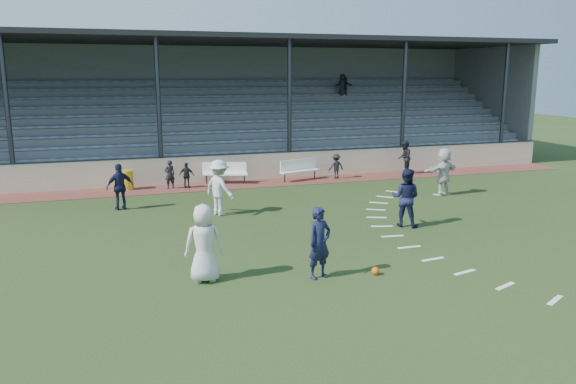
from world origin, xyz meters
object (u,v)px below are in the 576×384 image
Objects in this scene: bench_right at (299,168)px; football at (375,271)px; bench_left at (225,171)px; player_white_lead at (204,243)px; trash_bin at (127,180)px; official at (404,158)px; player_navy_lead at (319,243)px.

bench_right is 12.61m from football.
player_white_lead is at bearing -86.22° from bench_left.
football is at bearing -116.61° from bench_right.
player_white_lead is at bearing -135.11° from bench_right.
football is 0.10× the size of player_white_lead.
bench_right is at bearing -1.07° from trash_bin.
player_white_lead is 16.42m from official.
bench_right is 2.47× the size of trash_bin.
player_navy_lead is (-3.64, -12.16, 0.30)m from bench_right.
player_white_lead reaches higher than official.
player_navy_lead reaches higher than football.
bench_right is at bearing 55.36° from player_navy_lead.
player_navy_lead reaches higher than bench_left.
bench_right is 10.31× the size of football.
football is at bearing -66.52° from trash_bin.
official is at bearing 58.12° from football.
bench_right is at bearing -114.50° from player_white_lead.
official is (11.75, 11.46, -0.11)m from player_white_lead.
official reaches higher than bench_left.
player_white_lead is (-4.08, 0.87, 0.85)m from football.
official is (9.07, 12.10, -0.05)m from player_navy_lead.
official is at bearing 35.14° from player_navy_lead.
bench_left is 12.42m from player_navy_lead.
bench_right reaches higher than trash_bin.
bench_right is 1.15× the size of player_navy_lead.
football is at bearing 4.55° from official.
bench_left is 8.89m from official.
football is at bearing 172.16° from player_white_lead.
bench_right is at bearing 13.26° from bench_left.
official is at bearing -17.04° from bench_right.
trash_bin is 4.17× the size of football.
trash_bin is (-4.24, -0.11, -0.15)m from bench_left.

